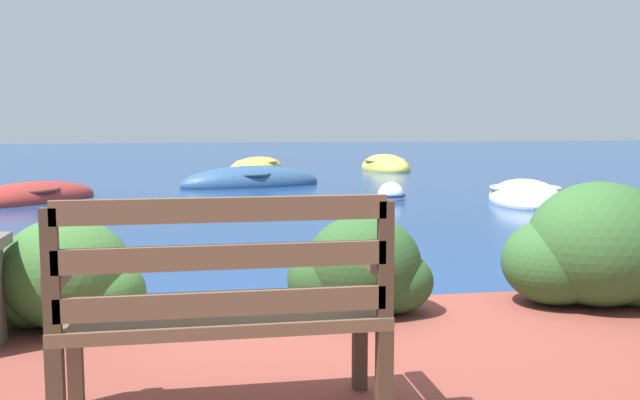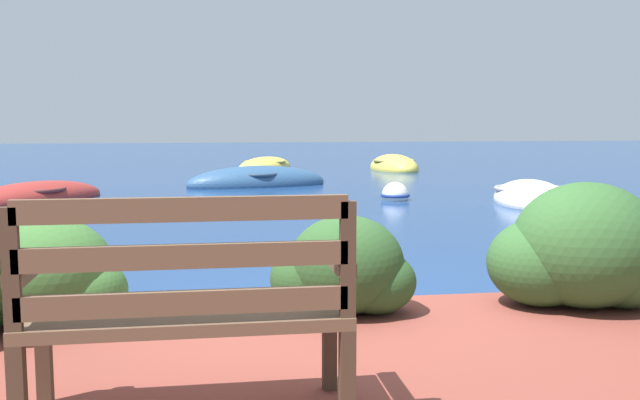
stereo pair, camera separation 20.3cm
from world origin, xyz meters
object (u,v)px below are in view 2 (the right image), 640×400
object	(u,v)px
rowboat_nearest	(530,199)
rowboat_mid	(37,198)
mooring_buoy	(395,195)
rowboat_far	(257,183)
rowboat_distant	(265,167)
park_bench	(188,305)
rowboat_outer	(394,168)

from	to	relation	value
rowboat_nearest	rowboat_mid	xyz separation A→B (m)	(-8.49, 1.50, -0.01)
rowboat_mid	mooring_buoy	xyz separation A→B (m)	(6.28, -0.78, 0.03)
mooring_buoy	rowboat_far	bearing A→B (deg)	126.64
rowboat_mid	rowboat_far	xyz separation A→B (m)	(4.02, 2.26, 0.01)
rowboat_nearest	rowboat_distant	distance (m)	9.74
rowboat_nearest	mooring_buoy	bearing A→B (deg)	-89.42
park_bench	rowboat_distant	xyz separation A→B (m)	(1.63, 17.67, -0.65)
park_bench	rowboat_far	world-z (taller)	park_bench
park_bench	rowboat_distant	world-z (taller)	park_bench
park_bench	rowboat_outer	bearing A→B (deg)	73.63
mooring_buoy	rowboat_nearest	bearing A→B (deg)	-17.99
park_bench	rowboat_mid	xyz separation A→B (m)	(-2.95, 10.25, -0.65)
rowboat_nearest	rowboat_far	xyz separation A→B (m)	(-4.48, 3.76, 0.00)
rowboat_mid	park_bench	bearing A→B (deg)	57.04
rowboat_outer	rowboat_mid	bearing A→B (deg)	-58.53
rowboat_far	rowboat_outer	distance (m)	5.90
rowboat_distant	mooring_buoy	size ratio (longest dim) A/B	6.66
park_bench	rowboat_mid	bearing A→B (deg)	106.91
rowboat_nearest	rowboat_far	bearing A→B (deg)	-111.46
rowboat_far	rowboat_nearest	bearing A→B (deg)	126.52
rowboat_far	rowboat_outer	size ratio (longest dim) A/B	1.35
park_bench	rowboat_nearest	distance (m)	10.39
rowboat_mid	rowboat_far	distance (m)	4.61
rowboat_mid	rowboat_far	size ratio (longest dim) A/B	0.83
rowboat_distant	mooring_buoy	world-z (taller)	rowboat_distant
rowboat_nearest	rowboat_distant	xyz separation A→B (m)	(-3.92, 8.92, -0.01)
park_bench	rowboat_mid	distance (m)	10.69
rowboat_nearest	rowboat_distant	bearing A→B (deg)	-137.70
park_bench	rowboat_outer	world-z (taller)	park_bench
rowboat_nearest	mooring_buoy	size ratio (longest dim) A/B	5.13
rowboat_mid	rowboat_distant	bearing A→B (deg)	-170.64
rowboat_nearest	mooring_buoy	distance (m)	2.33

